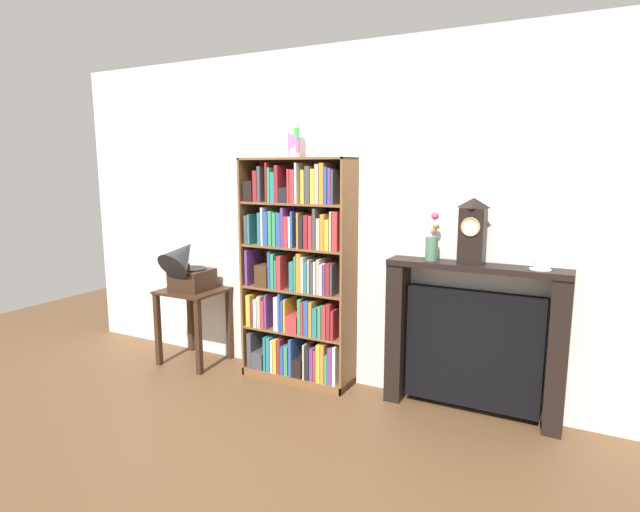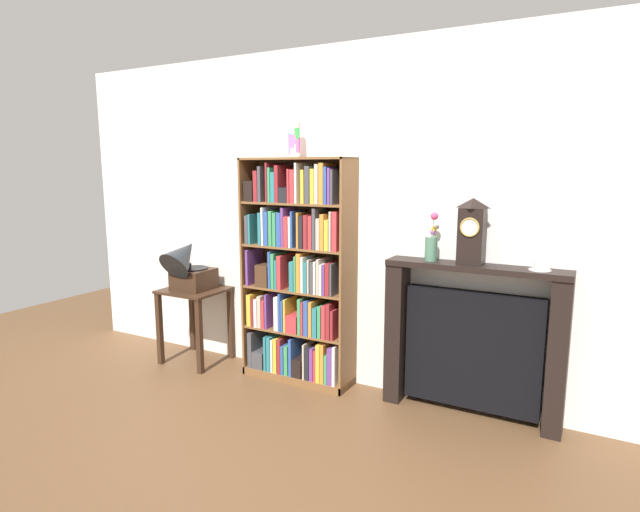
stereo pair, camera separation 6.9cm
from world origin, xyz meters
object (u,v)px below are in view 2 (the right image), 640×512
side_table_left (195,307)px  gramophone (188,265)px  bookshelf (298,279)px  fireplace_mantel (472,342)px  mantel_clock (472,231)px  teacup_with_saucer (540,267)px  flower_vase (432,244)px  cup_stack (294,139)px

side_table_left → gramophone: 0.39m
bookshelf → side_table_left: 1.07m
fireplace_mantel → mantel_clock: bearing=-148.6°
teacup_with_saucer → gramophone: bearing=-175.9°
fireplace_mantel → teacup_with_saucer: bearing=-2.7°
teacup_with_saucer → fireplace_mantel: bearing=177.3°
fireplace_mantel → teacup_with_saucer: 0.69m
bookshelf → mantel_clock: bearing=1.8°
side_table_left → teacup_with_saucer: (2.75, 0.13, 0.60)m
gramophone → mantel_clock: bearing=4.8°
gramophone → mantel_clock: size_ratio=1.16×
flower_vase → teacup_with_saucer: flower_vase is taller
cup_stack → side_table_left: 1.72m
gramophone → fireplace_mantel: gramophone is taller
bookshelf → side_table_left: size_ratio=2.70×
gramophone → flower_vase: bearing=5.5°
bookshelf → gramophone: (-1.01, -0.15, 0.04)m
mantel_clock → flower_vase: 0.29m
gramophone → side_table_left: bearing=90.0°
bookshelf → teacup_with_saucer: 1.76m
cup_stack → side_table_left: bearing=-174.3°
teacup_with_saucer → flower_vase: bearing=179.8°
mantel_clock → side_table_left: bearing=-176.9°
mantel_clock → flower_vase: (-0.27, 0.00, -0.10)m
cup_stack → gramophone: cup_stack is taller
side_table_left → fireplace_mantel: 2.36m
side_table_left → flower_vase: (2.05, 0.13, 0.69)m
side_table_left → gramophone: bearing=-90.0°
side_table_left → gramophone: gramophone is taller
bookshelf → fireplace_mantel: (1.35, 0.06, -0.31)m
fireplace_mantel → flower_vase: (-0.30, -0.02, 0.66)m
flower_vase → bookshelf: bearing=-177.6°
mantel_clock → flower_vase: mantel_clock is taller
side_table_left → cup_stack: bearing=5.7°
bookshelf → teacup_with_saucer: bearing=1.4°
gramophone → bookshelf: bearing=8.6°
bookshelf → mantel_clock: 1.39m
fireplace_mantel → bookshelf: bearing=-177.4°
fireplace_mantel → flower_vase: flower_vase is taller
bookshelf → fireplace_mantel: size_ratio=1.48×
gramophone → teacup_with_saucer: 2.77m
side_table_left → fireplace_mantel: size_ratio=0.55×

